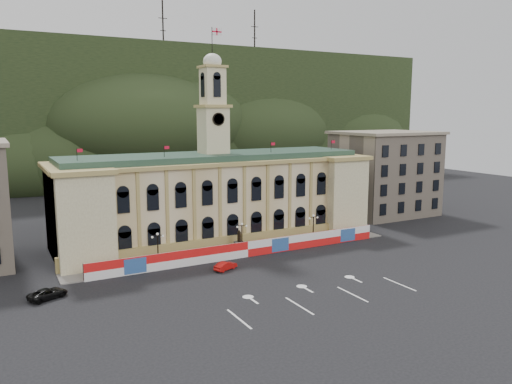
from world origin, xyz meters
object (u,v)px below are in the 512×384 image
statue (239,245)px  lamp_center (242,235)px  black_suv (48,294)px  red_sedan (226,266)px

statue → lamp_center: bearing=-90.0°
lamp_center → black_suv: (-30.00, -6.32, -2.41)m
statue → lamp_center: lamp_center is taller
lamp_center → black_suv: 30.75m
lamp_center → red_sedan: (-5.90, -6.36, -2.45)m
lamp_center → red_sedan: bearing=-132.8°
lamp_center → red_sedan: 9.02m
lamp_center → black_suv: bearing=-168.1°
red_sedan → statue: bearing=-61.3°
statue → black_suv: statue is taller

